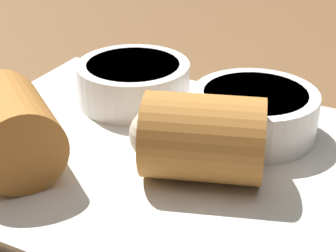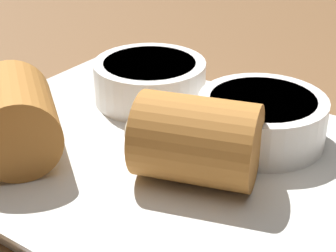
% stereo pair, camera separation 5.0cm
% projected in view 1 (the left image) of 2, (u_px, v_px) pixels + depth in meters
% --- Properties ---
extents(table_surface, '(1.80, 1.40, 0.02)m').
position_uv_depth(table_surface, '(194.00, 197.00, 0.38)').
color(table_surface, brown).
rests_on(table_surface, ground).
extents(serving_plate, '(0.33, 0.25, 0.01)m').
position_uv_depth(serving_plate, '(168.00, 163.00, 0.39)').
color(serving_plate, silver).
rests_on(serving_plate, table_surface).
extents(roll_front_left, '(0.09, 0.09, 0.06)m').
position_uv_depth(roll_front_left, '(9.00, 126.00, 0.36)').
color(roll_front_left, '#B77533').
rests_on(roll_front_left, serving_plate).
extents(roll_front_right, '(0.09, 0.08, 0.06)m').
position_uv_depth(roll_front_right, '(195.00, 137.00, 0.35)').
color(roll_front_right, '#B77533').
rests_on(roll_front_right, serving_plate).
extents(dipping_bowl_near, '(0.09, 0.09, 0.03)m').
position_uv_depth(dipping_bowl_near, '(254.00, 111.00, 0.40)').
color(dipping_bowl_near, white).
rests_on(dipping_bowl_near, serving_plate).
extents(dipping_bowl_far, '(0.09, 0.09, 0.03)m').
position_uv_depth(dipping_bowl_far, '(133.00, 81.00, 0.45)').
color(dipping_bowl_far, white).
rests_on(dipping_bowl_far, serving_plate).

